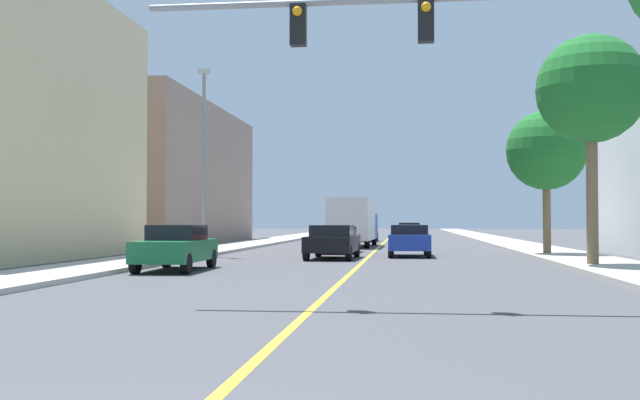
{
  "coord_description": "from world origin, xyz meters",
  "views": [
    {
      "loc": [
        1.78,
        -4.02,
        1.65
      ],
      "look_at": [
        -0.59,
        15.92,
        2.19
      ],
      "focal_mm": 41.76,
      "sensor_mm": 36.0,
      "label": 1
    }
  ],
  "objects_px": {
    "traffic_signal_mast": "(522,56)",
    "palm_far": "(546,151)",
    "street_lamp": "(204,151)",
    "car_red": "(339,239)",
    "car_blue": "(409,240)",
    "palm_mid": "(591,91)",
    "car_gray": "(409,232)",
    "delivery_truck": "(353,221)",
    "car_green": "(176,247)",
    "car_black": "(333,241)",
    "car_silver": "(365,232)"
  },
  "relations": [
    {
      "from": "traffic_signal_mast",
      "to": "palm_far",
      "type": "relative_size",
      "value": 1.71
    },
    {
      "from": "street_lamp",
      "to": "car_red",
      "type": "distance_m",
      "value": 8.17
    },
    {
      "from": "traffic_signal_mast",
      "to": "car_blue",
      "type": "xyz_separation_m",
      "value": [
        -2.18,
        19.16,
        -4.1
      ]
    },
    {
      "from": "traffic_signal_mast",
      "to": "street_lamp",
      "type": "relative_size",
      "value": 1.31
    },
    {
      "from": "traffic_signal_mast",
      "to": "palm_far",
      "type": "xyz_separation_m",
      "value": [
        4.04,
        19.99,
        -0.06
      ]
    },
    {
      "from": "palm_mid",
      "to": "car_red",
      "type": "height_order",
      "value": "palm_mid"
    },
    {
      "from": "car_gray",
      "to": "delivery_truck",
      "type": "distance_m",
      "value": 11.43
    },
    {
      "from": "car_green",
      "to": "car_red",
      "type": "bearing_deg",
      "value": -108.35
    },
    {
      "from": "traffic_signal_mast",
      "to": "palm_mid",
      "type": "relative_size",
      "value": 1.41
    },
    {
      "from": "car_red",
      "to": "traffic_signal_mast",
      "type": "bearing_deg",
      "value": -74.01
    },
    {
      "from": "car_blue",
      "to": "delivery_truck",
      "type": "xyz_separation_m",
      "value": [
        -3.4,
        11.61,
        0.83
      ]
    },
    {
      "from": "traffic_signal_mast",
      "to": "car_red",
      "type": "xyz_separation_m",
      "value": [
        -5.66,
        22.32,
        -4.15
      ]
    },
    {
      "from": "car_gray",
      "to": "car_green",
      "type": "xyz_separation_m",
      "value": [
        -7.63,
        -32.83,
        0.01
      ]
    },
    {
      "from": "car_black",
      "to": "delivery_truck",
      "type": "height_order",
      "value": "delivery_truck"
    },
    {
      "from": "palm_mid",
      "to": "car_red",
      "type": "distance_m",
      "value": 15.45
    },
    {
      "from": "car_blue",
      "to": "palm_mid",
      "type": "bearing_deg",
      "value": -51.18
    },
    {
      "from": "street_lamp",
      "to": "car_silver",
      "type": "height_order",
      "value": "street_lamp"
    },
    {
      "from": "street_lamp",
      "to": "car_red",
      "type": "xyz_separation_m",
      "value": [
        5.9,
        3.9,
        -4.1
      ]
    },
    {
      "from": "car_silver",
      "to": "car_green",
      "type": "height_order",
      "value": "car_green"
    },
    {
      "from": "car_silver",
      "to": "car_blue",
      "type": "height_order",
      "value": "car_blue"
    },
    {
      "from": "street_lamp",
      "to": "delivery_truck",
      "type": "bearing_deg",
      "value": 64.22
    },
    {
      "from": "palm_far",
      "to": "car_blue",
      "type": "height_order",
      "value": "palm_far"
    },
    {
      "from": "palm_mid",
      "to": "delivery_truck",
      "type": "xyz_separation_m",
      "value": [
        -9.63,
        19.21,
        -4.52
      ]
    },
    {
      "from": "delivery_truck",
      "to": "car_black",
      "type": "bearing_deg",
      "value": -87.65
    },
    {
      "from": "traffic_signal_mast",
      "to": "car_blue",
      "type": "height_order",
      "value": "traffic_signal_mast"
    },
    {
      "from": "car_red",
      "to": "car_blue",
      "type": "xyz_separation_m",
      "value": [
        3.47,
        -3.15,
        0.05
      ]
    },
    {
      "from": "palm_mid",
      "to": "delivery_truck",
      "type": "distance_m",
      "value": 21.96
    },
    {
      "from": "car_gray",
      "to": "car_green",
      "type": "relative_size",
      "value": 0.89
    },
    {
      "from": "car_blue",
      "to": "delivery_truck",
      "type": "height_order",
      "value": "delivery_truck"
    },
    {
      "from": "car_black",
      "to": "car_green",
      "type": "bearing_deg",
      "value": -117.12
    },
    {
      "from": "palm_mid",
      "to": "palm_far",
      "type": "xyz_separation_m",
      "value": [
        -0.01,
        8.42,
        -1.31
      ]
    },
    {
      "from": "traffic_signal_mast",
      "to": "delivery_truck",
      "type": "bearing_deg",
      "value": 100.29
    },
    {
      "from": "delivery_truck",
      "to": "car_red",
      "type": "bearing_deg",
      "value": -88.78
    },
    {
      "from": "palm_mid",
      "to": "car_black",
      "type": "bearing_deg",
      "value": 151.59
    },
    {
      "from": "traffic_signal_mast",
      "to": "car_black",
      "type": "height_order",
      "value": "traffic_signal_mast"
    },
    {
      "from": "car_blue",
      "to": "car_black",
      "type": "xyz_separation_m",
      "value": [
        -3.24,
        -2.47,
        -0.02
      ]
    },
    {
      "from": "car_gray",
      "to": "delivery_truck",
      "type": "bearing_deg",
      "value": -106.9
    },
    {
      "from": "car_silver",
      "to": "street_lamp",
      "type": "bearing_deg",
      "value": -102.3
    },
    {
      "from": "car_red",
      "to": "car_blue",
      "type": "bearing_deg",
      "value": -40.46
    },
    {
      "from": "car_red",
      "to": "car_gray",
      "type": "height_order",
      "value": "car_gray"
    },
    {
      "from": "street_lamp",
      "to": "car_blue",
      "type": "xyz_separation_m",
      "value": [
        9.37,
        0.75,
        -4.05
      ]
    },
    {
      "from": "car_red",
      "to": "car_black",
      "type": "bearing_deg",
      "value": -85.88
    },
    {
      "from": "street_lamp",
      "to": "car_gray",
      "type": "distance_m",
      "value": 25.39
    },
    {
      "from": "traffic_signal_mast",
      "to": "car_gray",
      "type": "bearing_deg",
      "value": 92.94
    },
    {
      "from": "street_lamp",
      "to": "delivery_truck",
      "type": "height_order",
      "value": "street_lamp"
    },
    {
      "from": "delivery_truck",
      "to": "car_blue",
      "type": "bearing_deg",
      "value": -71.97
    },
    {
      "from": "palm_far",
      "to": "car_green",
      "type": "bearing_deg",
      "value": -141.01
    },
    {
      "from": "car_blue",
      "to": "street_lamp",
      "type": "bearing_deg",
      "value": -175.98
    },
    {
      "from": "palm_mid",
      "to": "car_red",
      "type": "xyz_separation_m",
      "value": [
        -9.7,
        10.75,
        -5.4
      ]
    },
    {
      "from": "palm_mid",
      "to": "car_silver",
      "type": "relative_size",
      "value": 1.87
    }
  ]
}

